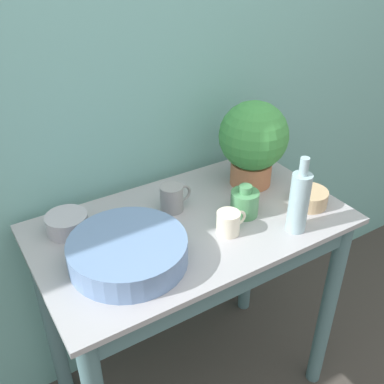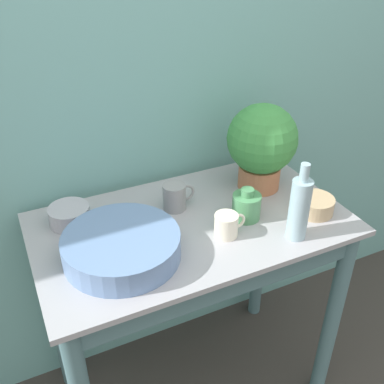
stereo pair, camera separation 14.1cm
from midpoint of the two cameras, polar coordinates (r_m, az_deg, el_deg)
The scene contains 10 objects.
wall_back at distance 1.67m, azimuth -2.94°, elevation 11.50°, with size 6.00×0.05×2.40m.
counter_table at distance 1.65m, azimuth 2.80°, elevation -10.32°, with size 1.07×0.61×0.89m.
potted_plant at distance 1.67m, azimuth 11.28°, elevation 6.02°, with size 0.26×0.26×0.33m.
bowl_wash_large at distance 1.37m, azimuth -6.02°, elevation -6.99°, with size 0.36×0.36×0.08m.
bottle_tall at distance 1.46m, azimuth 16.18°, elevation -2.03°, with size 0.07×0.07×0.27m.
bottle_short at distance 1.55m, azimuth 9.53°, elevation -1.82°, with size 0.10×0.10×0.11m.
mug_cream at distance 1.46m, azimuth 7.21°, elevation -4.27°, with size 0.11×0.08×0.08m.
mug_grey at distance 1.57m, azimuth 0.39°, elevation -0.66°, with size 0.12×0.08×0.10m.
bowl_small_tan at distance 1.64m, azimuth 17.68°, elevation -1.67°, with size 0.13×0.13×0.06m.
bowl_small_steel at distance 1.55m, azimuth -12.81°, elevation -2.98°, with size 0.14×0.14×0.06m.
Camera 2 is at (-0.53, -0.82, 1.78)m, focal length 42.00 mm.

